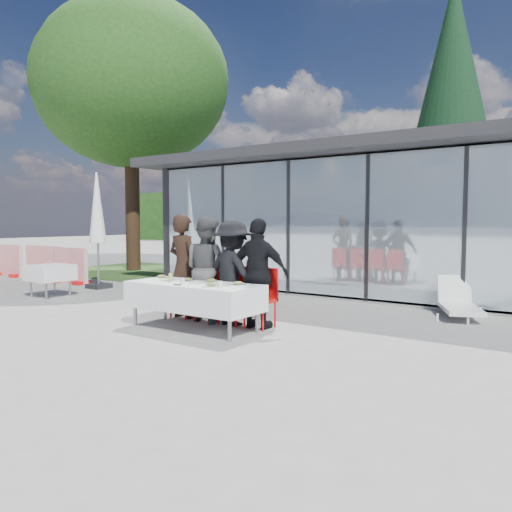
{
  "coord_description": "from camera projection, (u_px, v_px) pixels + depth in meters",
  "views": [
    {
      "loc": [
        5.09,
        -6.01,
        1.75
      ],
      "look_at": [
        0.1,
        1.2,
        1.13
      ],
      "focal_mm": 35.0,
      "sensor_mm": 36.0,
      "label": 1
    }
  ],
  "objects": [
    {
      "name": "grass_patch",
      "position": [
        134.0,
        270.0,
        17.69
      ],
      "size": [
        5.0,
        5.0,
        0.02
      ],
      "primitive_type": "cube",
      "color": "#385926",
      "rests_on": "ground"
    },
    {
      "name": "treeline",
      "position": [
        467.0,
        214.0,
        31.9
      ],
      "size": [
        62.5,
        2.0,
        4.4
      ],
      "color": "#193D13",
      "rests_on": "ground"
    },
    {
      "name": "plate_c",
      "position": [
        211.0,
        281.0,
        8.09
      ],
      "size": [
        0.27,
        0.27,
        0.07
      ],
      "color": "white",
      "rests_on": "dining_table"
    },
    {
      "name": "diner_chair_c",
      "position": [
        237.0,
        292.0,
        8.5
      ],
      "size": [
        0.44,
        0.44,
        0.97
      ],
      "color": "red",
      "rests_on": "ground"
    },
    {
      "name": "ground",
      "position": [
        208.0,
        331.0,
        7.94
      ],
      "size": [
        90.0,
        90.0,
        0.0
      ],
      "primitive_type": "plane",
      "color": "gray",
      "rests_on": "ground"
    },
    {
      "name": "plate_a",
      "position": [
        162.0,
        277.0,
        8.65
      ],
      "size": [
        0.27,
        0.27,
        0.07
      ],
      "color": "white",
      "rests_on": "dining_table"
    },
    {
      "name": "juice_bottle",
      "position": [
        170.0,
        277.0,
        8.21
      ],
      "size": [
        0.06,
        0.06,
        0.14
      ],
      "primitive_type": "cylinder",
      "color": "#91B44B",
      "rests_on": "dining_table"
    },
    {
      "name": "diner_a",
      "position": [
        183.0,
        266.0,
        9.0
      ],
      "size": [
        0.73,
        0.73,
        1.87
      ],
      "primitive_type": "imported",
      "rotation": [
        0.0,
        0.0,
        3.06
      ],
      "color": "black",
      "rests_on": "ground"
    },
    {
      "name": "spare_table_left",
      "position": [
        50.0,
        273.0,
        11.52
      ],
      "size": [
        0.86,
        0.86,
        0.74
      ],
      "color": "white",
      "rests_on": "ground"
    },
    {
      "name": "lounger",
      "position": [
        458.0,
        302.0,
        9.14
      ],
      "size": [
        1.09,
        1.46,
        0.72
      ],
      "color": "white",
      "rests_on": "ground"
    },
    {
      "name": "plate_d",
      "position": [
        238.0,
        284.0,
        7.72
      ],
      "size": [
        0.27,
        0.27,
        0.07
      ],
      "color": "white",
      "rests_on": "dining_table"
    },
    {
      "name": "plate_b",
      "position": [
        188.0,
        280.0,
        8.22
      ],
      "size": [
        0.27,
        0.27,
        0.07
      ],
      "color": "white",
      "rests_on": "dining_table"
    },
    {
      "name": "diner_chair_a",
      "position": [
        188.0,
        287.0,
        9.13
      ],
      "size": [
        0.44,
        0.44,
        0.97
      ],
      "color": "red",
      "rests_on": "ground"
    },
    {
      "name": "market_umbrella",
      "position": [
        97.0,
        214.0,
        12.87
      ],
      "size": [
        0.5,
        0.5,
        3.0
      ],
      "color": "black",
      "rests_on": "ground"
    },
    {
      "name": "diner_chair_b",
      "position": [
        212.0,
        290.0,
        8.81
      ],
      "size": [
        0.44,
        0.44,
        0.97
      ],
      "color": "red",
      "rests_on": "ground"
    },
    {
      "name": "folded_eyeglasses",
      "position": [
        177.0,
        285.0,
        7.77
      ],
      "size": [
        0.14,
        0.03,
        0.01
      ],
      "primitive_type": "cube",
      "color": "black",
      "rests_on": "dining_table"
    },
    {
      "name": "pavilion",
      "position": [
        462.0,
        206.0,
        13.36
      ],
      "size": [
        14.8,
        8.8,
        3.44
      ],
      "color": "gray",
      "rests_on": "ground"
    },
    {
      "name": "diner_d",
      "position": [
        259.0,
        274.0,
        8.07
      ],
      "size": [
        1.15,
        1.15,
        1.8
      ],
      "primitive_type": "imported",
      "rotation": [
        0.0,
        0.0,
        3.24
      ],
      "color": "black",
      "rests_on": "ground"
    },
    {
      "name": "diner_c",
      "position": [
        232.0,
        273.0,
        8.38
      ],
      "size": [
        1.31,
        1.31,
        1.75
      ],
      "primitive_type": "imported",
      "rotation": [
        0.0,
        0.0,
        2.97
      ],
      "color": "black",
      "rests_on": "ground"
    },
    {
      "name": "diner_chair_d",
      "position": [
        263.0,
        295.0,
        8.2
      ],
      "size": [
        0.44,
        0.44,
        0.97
      ],
      "color": "red",
      "rests_on": "ground"
    },
    {
      "name": "conifer_tree",
      "position": [
        452.0,
        103.0,
        17.91
      ],
      "size": [
        4.0,
        4.0,
        10.5
      ],
      "color": "#382316",
      "rests_on": "ground"
    },
    {
      "name": "diner_b",
      "position": [
        207.0,
        269.0,
        8.69
      ],
      "size": [
        1.02,
        1.02,
        1.82
      ],
      "primitive_type": "imported",
      "rotation": [
        0.0,
        0.0,
        2.97
      ],
      "color": "#525252",
      "rests_on": "ground"
    },
    {
      "name": "construction_barriers",
      "position": [
        11.0,
        262.0,
        15.88
      ],
      "size": [
        7.8,
        0.6,
        1.0
      ],
      "color": "red",
      "rests_on": "ground"
    },
    {
      "name": "dining_table",
      "position": [
        194.0,
        296.0,
        8.06
      ],
      "size": [
        2.26,
        0.96,
        0.75
      ],
      "color": "white",
      "rests_on": "ground"
    },
    {
      "name": "deciduous_tree",
      "position": [
        130.0,
        84.0,
        17.24
      ],
      "size": [
        7.04,
        6.4,
        9.38
      ],
      "color": "#382316",
      "rests_on": "ground"
    },
    {
      "name": "plate_extra",
      "position": [
        211.0,
        285.0,
        7.54
      ],
      "size": [
        0.27,
        0.27,
        0.07
      ],
      "color": "white",
      "rests_on": "dining_table"
    },
    {
      "name": "drinking_glasses",
      "position": [
        201.0,
        283.0,
        7.68
      ],
      "size": [
        0.81,
        0.1,
        0.1
      ],
      "color": "silver",
      "rests_on": "dining_table"
    }
  ]
}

